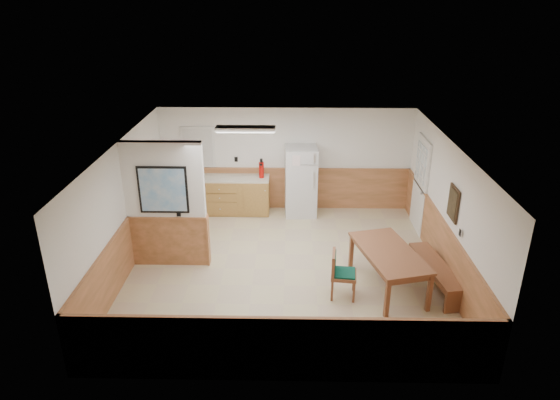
{
  "coord_description": "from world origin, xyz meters",
  "views": [
    {
      "loc": [
        0.08,
        -8.39,
        5.02
      ],
      "look_at": [
        -0.09,
        0.4,
        1.29
      ],
      "focal_mm": 32.0,
      "sensor_mm": 36.0,
      "label": 1
    }
  ],
  "objects_px": {
    "dining_bench": "(436,269)",
    "fire_extinguisher": "(261,169)",
    "refrigerator": "(301,181)",
    "dining_table": "(389,256)",
    "soap_bottle": "(194,173)",
    "dining_chair": "(339,271)"
  },
  "relations": [
    {
      "from": "dining_table",
      "to": "soap_bottle",
      "type": "height_order",
      "value": "soap_bottle"
    },
    {
      "from": "refrigerator",
      "to": "dining_table",
      "type": "distance_m",
      "value": 3.57
    },
    {
      "from": "refrigerator",
      "to": "dining_table",
      "type": "height_order",
      "value": "refrigerator"
    },
    {
      "from": "dining_table",
      "to": "dining_chair",
      "type": "bearing_deg",
      "value": -178.51
    },
    {
      "from": "dining_chair",
      "to": "soap_bottle",
      "type": "height_order",
      "value": "soap_bottle"
    },
    {
      "from": "dining_table",
      "to": "soap_bottle",
      "type": "distance_m",
      "value": 5.21
    },
    {
      "from": "dining_chair",
      "to": "fire_extinguisher",
      "type": "xyz_separation_m",
      "value": [
        -1.54,
        3.54,
        0.61
      ]
    },
    {
      "from": "refrigerator",
      "to": "soap_bottle",
      "type": "xyz_separation_m",
      "value": [
        -2.52,
        0.05,
        0.18
      ]
    },
    {
      "from": "fire_extinguisher",
      "to": "soap_bottle",
      "type": "xyz_separation_m",
      "value": [
        -1.59,
        0.0,
        -0.1
      ]
    },
    {
      "from": "fire_extinguisher",
      "to": "soap_bottle",
      "type": "height_order",
      "value": "fire_extinguisher"
    },
    {
      "from": "dining_bench",
      "to": "soap_bottle",
      "type": "xyz_separation_m",
      "value": [
        -4.91,
        3.22,
        0.66
      ]
    },
    {
      "from": "fire_extinguisher",
      "to": "dining_chair",
      "type": "bearing_deg",
      "value": -69.91
    },
    {
      "from": "dining_bench",
      "to": "soap_bottle",
      "type": "distance_m",
      "value": 5.91
    },
    {
      "from": "dining_bench",
      "to": "fire_extinguisher",
      "type": "bearing_deg",
      "value": 127.26
    },
    {
      "from": "refrigerator",
      "to": "soap_bottle",
      "type": "distance_m",
      "value": 2.53
    },
    {
      "from": "dining_chair",
      "to": "fire_extinguisher",
      "type": "distance_m",
      "value": 3.91
    },
    {
      "from": "dining_table",
      "to": "dining_chair",
      "type": "distance_m",
      "value": 0.95
    },
    {
      "from": "refrigerator",
      "to": "fire_extinguisher",
      "type": "distance_m",
      "value": 0.97
    },
    {
      "from": "dining_table",
      "to": "dining_bench",
      "type": "xyz_separation_m",
      "value": [
        0.88,
        0.07,
        -0.31
      ]
    },
    {
      "from": "dining_chair",
      "to": "fire_extinguisher",
      "type": "relative_size",
      "value": 1.82
    },
    {
      "from": "dining_table",
      "to": "fire_extinguisher",
      "type": "relative_size",
      "value": 4.11
    },
    {
      "from": "dining_bench",
      "to": "dining_chair",
      "type": "xyz_separation_m",
      "value": [
        -1.79,
        -0.33,
        0.15
      ]
    }
  ]
}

